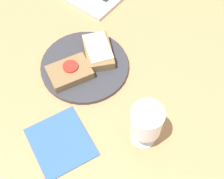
# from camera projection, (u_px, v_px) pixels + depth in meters

# --- Properties ---
(wooden_table) EXTENTS (1.40, 1.40, 0.03)m
(wooden_table) POSITION_uv_depth(u_px,v_px,m) (93.00, 78.00, 0.86)
(wooden_table) COLOR #B27F51
(wooden_table) RESTS_ON ground
(plate) EXTENTS (0.24, 0.24, 0.01)m
(plate) POSITION_uv_depth(u_px,v_px,m) (85.00, 66.00, 0.86)
(plate) COLOR #333338
(plate) RESTS_ON wooden_table
(sandwich_with_tomato) EXTENTS (0.12, 0.13, 0.03)m
(sandwich_with_tomato) POSITION_uv_depth(u_px,v_px,m) (70.00, 72.00, 0.82)
(sandwich_with_tomato) COLOR brown
(sandwich_with_tomato) RESTS_ON plate
(sandwich_with_cheese) EXTENTS (0.14, 0.13, 0.04)m
(sandwich_with_cheese) POSITION_uv_depth(u_px,v_px,m) (98.00, 51.00, 0.86)
(sandwich_with_cheese) COLOR brown
(sandwich_with_cheese) RESTS_ON plate
(wine_glass) EXTENTS (0.07, 0.07, 0.12)m
(wine_glass) POSITION_uv_depth(u_px,v_px,m) (146.00, 122.00, 0.68)
(wine_glass) COLOR white
(wine_glass) RESTS_ON wooden_table
(napkin) EXTENTS (0.19, 0.18, 0.00)m
(napkin) POSITION_uv_depth(u_px,v_px,m) (61.00, 142.00, 0.74)
(napkin) COLOR #33598C
(napkin) RESTS_ON wooden_table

